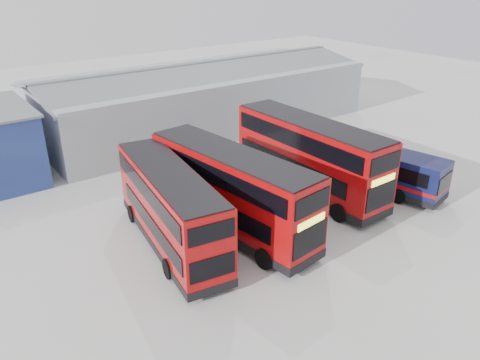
# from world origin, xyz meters

# --- Properties ---
(ground_plane) EXTENTS (120.00, 120.00, 0.00)m
(ground_plane) POSITION_xyz_m (0.00, 0.00, 0.00)
(ground_plane) COLOR #ADADA8
(ground_plane) RESTS_ON ground
(maintenance_shed) EXTENTS (30.50, 12.00, 5.89)m
(maintenance_shed) POSITION_xyz_m (8.00, 20.00, 2.60)
(maintenance_shed) COLOR #989EA6
(maintenance_shed) RESTS_ON ground
(double_decker_left) EXTENTS (4.05, 10.63, 4.40)m
(double_decker_left) POSITION_xyz_m (-5.01, 2.82, 2.19)
(double_decker_left) COLOR #99080B
(double_decker_left) RESTS_ON ground
(double_decker_centre) EXTENTS (3.88, 11.48, 4.77)m
(double_decker_centre) POSITION_xyz_m (-1.51, 2.25, 2.37)
(double_decker_centre) COLOR #99080B
(double_decker_centre) RESTS_ON ground
(double_decker_right) EXTENTS (3.00, 11.65, 4.91)m
(double_decker_right) POSITION_xyz_m (5.45, 3.32, 2.45)
(double_decker_right) COLOR #99080B
(double_decker_right) RESTS_ON ground
(single_decker_blue) EXTENTS (4.38, 10.72, 2.84)m
(single_decker_blue) POSITION_xyz_m (9.45, 1.77, 1.41)
(single_decker_blue) COLOR #0E183E
(single_decker_blue) RESTS_ON ground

